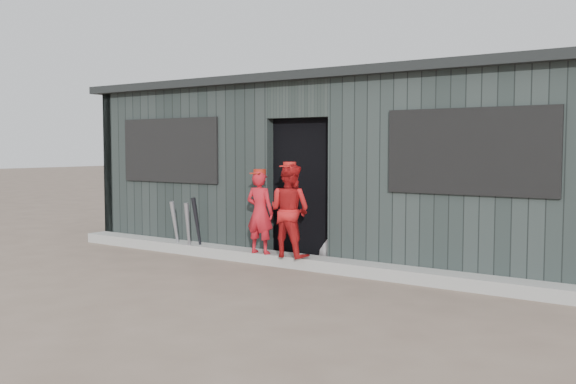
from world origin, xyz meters
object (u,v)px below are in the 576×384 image
Objects in this scene: player_red_left at (260,212)px; player_red_right at (290,210)px; bat_left at (175,227)px; bat_mid at (188,229)px; player_grey_back at (335,220)px; bat_right at (197,226)px; dugout at (351,167)px.

player_red_left is 0.91× the size of player_red_right.
bat_left is 0.33m from bat_mid.
bat_left is 2.54m from player_grey_back.
player_red_left reaches higher than bat_right.
player_grey_back is at bearing -69.82° from dugout.
bat_right is (0.09, 0.11, 0.04)m from bat_mid.
bat_mid is 1.83m from player_red_right.
bat_right is at bearing 5.48° from bat_left.
player_red_right is 1.89m from dugout.
bat_right is 0.76× the size of player_red_left.
bat_mid is 1.34m from player_red_left.
dugout is at bearing 41.69° from bat_left.
bat_left is 0.66× the size of player_grey_back.
player_grey_back is (2.14, 0.64, 0.21)m from bat_mid.
player_red_left reaches higher than bat_left.
bat_right is 1.25m from player_red_left.
dugout is (0.38, 1.82, 0.57)m from player_red_left.
bat_mid is (0.33, -0.07, -0.00)m from bat_left.
player_red_right is at bearing -0.61° from bat_left.
bat_left is at bearing 6.75° from player_grey_back.
player_red_left is at bearing -101.85° from dugout.
player_red_right reaches higher than bat_left.
player_grey_back is at bearing 14.67° from bat_right.
dugout is at bearing 47.62° from bat_right.
player_red_left is 0.93× the size of player_grey_back.
bat_mid is 2.67m from dugout.
player_red_right is at bearing -86.69° from dugout.
player_red_right is (1.79, 0.04, 0.37)m from bat_mid.
player_grey_back is 1.47m from dugout.
bat_right is 0.71× the size of player_grey_back.
player_red_left is 0.49m from player_red_right.
bat_left is at bearing -138.31° from dugout.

